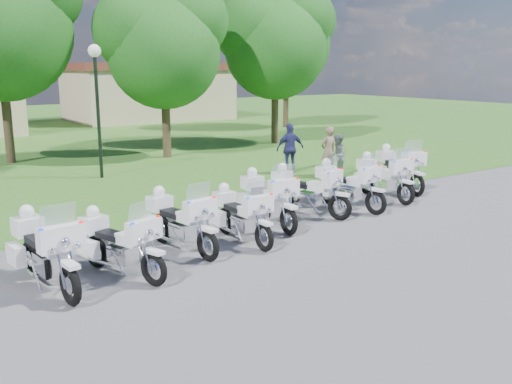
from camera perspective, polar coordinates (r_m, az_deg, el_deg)
ground at (r=12.33m, az=-0.55°, el=-5.86°), size 100.00×100.00×0.00m
motorcycle_0 at (r=10.80m, az=-20.37°, el=-5.43°), size 0.98×2.50×1.68m
motorcycle_1 at (r=11.06m, az=-13.62°, el=-4.92°), size 1.21×2.19×1.53m
motorcycle_2 at (r=12.29m, az=-7.70°, el=-2.81°), size 0.99×2.36×1.59m
motorcycle_3 at (r=12.84m, az=-1.58°, el=-2.20°), size 0.73×2.23×1.50m
motorcycle_4 at (r=14.12m, az=1.10°, el=-0.60°), size 0.93×2.44×1.64m
motorcycle_5 at (r=15.15m, az=5.02°, el=0.23°), size 1.32×2.30×1.62m
motorcycle_6 at (r=15.99m, az=9.03°, el=0.75°), size 1.00×2.39×1.61m
motorcycle_7 at (r=17.39m, az=12.53°, el=1.56°), size 0.92×2.40×1.61m
motorcycle_8 at (r=18.76m, az=14.06°, el=2.36°), size 1.24×2.46×1.69m
lamp_post at (r=20.64m, az=-15.70°, el=10.81°), size 0.44×0.44×4.61m
tree_2 at (r=24.88m, az=-9.37°, el=14.65°), size 5.55×4.73×7.39m
tree_3 at (r=29.19m, az=1.83°, el=15.13°), size 5.93×5.06×7.90m
tree_4 at (r=37.25m, az=2.97°, el=15.24°), size 6.44×5.50×8.59m
building_east at (r=43.46m, az=-10.72°, el=9.88°), size 11.44×7.28×4.10m
bystander_a at (r=20.63m, az=7.24°, el=4.05°), size 0.66×0.44×1.78m
bystander_b at (r=20.29m, az=8.13°, el=3.55°), size 0.95×0.95×1.55m
bystander_c at (r=20.96m, az=3.43°, el=4.34°), size 1.15×0.66×1.84m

